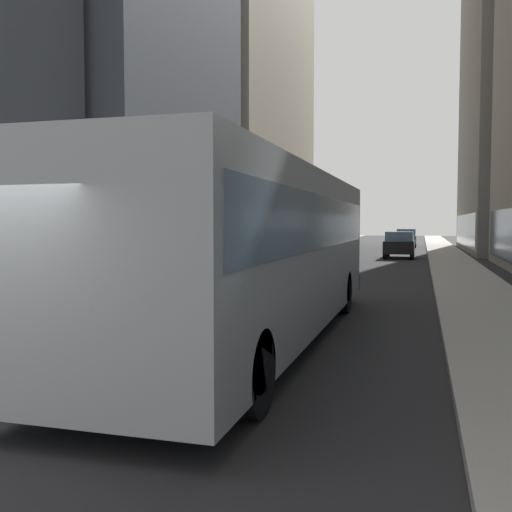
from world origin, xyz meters
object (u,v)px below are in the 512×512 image
transit_bus (257,243)px  car_grey_wagon (406,238)px  car_silver_sedan (314,249)px  car_white_van (265,261)px  car_black_suv (399,245)px  dalmatian_dog (17,349)px

transit_bus → car_grey_wagon: 42.50m
car_silver_sedan → car_grey_wagon: bearing=80.3°
transit_bus → car_white_van: transit_bus is taller
car_black_suv → car_white_van: bearing=-103.5°
car_white_van → dalmatian_dog: 13.29m
car_black_suv → dalmatian_dog: 30.24m
car_grey_wagon → car_silver_sedan: size_ratio=0.95×
transit_bus → dalmatian_dog: (-2.14, -3.90, -1.26)m
car_silver_sedan → car_white_van: (0.00, -9.76, -0.00)m
car_grey_wagon → dalmatian_dog: car_grey_wagon is taller
car_grey_wagon → car_black_suv: bearing=-90.0°
dalmatian_dog → car_black_suv: bearing=82.9°
car_black_suv → dalmatian_dog: (-3.74, -30.00, -0.31)m
transit_bus → car_black_suv: transit_bus is taller
car_white_van → car_grey_wagon: bearing=83.1°
transit_bus → car_grey_wagon: transit_bus is taller
car_black_suv → car_white_van: 17.19m
dalmatian_dog → car_grey_wagon: bearing=85.4°
car_silver_sedan → dalmatian_dog: 23.05m
dalmatian_dog → transit_bus: bearing=61.3°
car_black_suv → car_silver_sedan: 8.03m
car_black_suv → car_grey_wagon: size_ratio=0.98×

